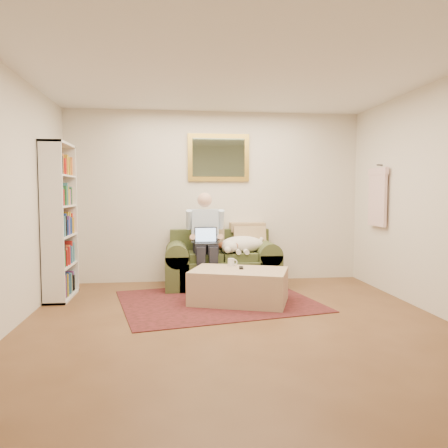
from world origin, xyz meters
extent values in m
cube|color=brown|center=(0.00, 0.00, 0.00)|extent=(4.50, 5.00, 0.01)
cube|color=white|center=(0.00, 0.00, 2.60)|extent=(4.50, 5.00, 0.01)
cube|color=silver|center=(0.00, 2.50, 1.30)|extent=(4.50, 0.01, 2.60)
cube|color=black|center=(-0.10, 1.17, 0.01)|extent=(2.67, 2.31, 0.01)
cube|color=#3E4725|center=(0.05, 2.02, 0.20)|extent=(1.23, 0.79, 0.40)
cube|color=#3E4725|center=(0.05, 2.36, 0.61)|extent=(1.49, 0.17, 0.41)
cube|color=#3E4725|center=(-0.60, 2.02, 0.25)|extent=(0.32, 0.79, 0.82)
cube|color=#3E4725|center=(0.70, 2.02, 0.25)|extent=(0.32, 0.79, 0.82)
cube|color=#3E4725|center=(-0.19, 1.97, 0.46)|extent=(0.47, 0.53, 0.11)
cube|color=#3E4725|center=(0.29, 1.97, 0.46)|extent=(0.47, 0.53, 0.11)
cube|color=black|center=(-0.19, 1.79, 0.66)|extent=(0.32, 0.22, 0.02)
cube|color=black|center=(-0.19, 1.90, 0.77)|extent=(0.32, 0.06, 0.22)
cube|color=#99BFF2|center=(-0.19, 1.89, 0.77)|extent=(0.29, 0.04, 0.19)
cube|color=tan|center=(0.16, 1.07, 0.21)|extent=(1.33, 1.07, 0.42)
cylinder|color=white|center=(0.09, 1.33, 0.47)|extent=(0.08, 0.08, 0.10)
cube|color=black|center=(0.20, 1.14, 0.43)|extent=(0.07, 0.16, 0.02)
cube|color=gold|center=(0.05, 2.48, 1.90)|extent=(0.94, 0.04, 0.72)
cube|color=gray|center=(0.05, 2.46, 1.90)|extent=(0.80, 0.01, 0.58)
camera|label=1|loc=(-0.65, -4.20, 1.37)|focal=35.00mm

